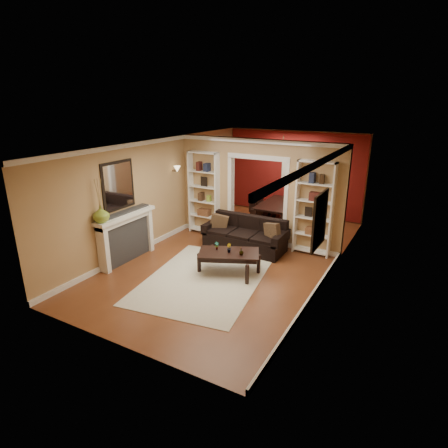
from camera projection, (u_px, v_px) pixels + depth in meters
The scene contains 30 objects.
floor at pixel (236, 255), 9.17m from camera, with size 8.00×8.00×0.00m, color brown.
ceiling at pixel (238, 144), 8.30m from camera, with size 8.00×8.00×0.00m, color white.
wall_back at pixel (294, 173), 12.04m from camera, with size 8.00×8.00×0.00m, color tan.
wall_front at pixel (110, 266), 5.43m from camera, with size 8.00×8.00×0.00m, color tan.
wall_left at pixel (161, 191), 9.78m from camera, with size 8.00×8.00×0.00m, color tan.
wall_right at pixel (334, 217), 7.70m from camera, with size 8.00×8.00×0.00m, color tan.
partition_wall at pixel (258, 192), 9.73m from camera, with size 4.50×0.15×2.70m, color tan.
red_back_panel at pixel (294, 175), 12.03m from camera, with size 4.44×0.04×2.64m, color maroon.
dining_window at pixel (294, 168), 11.92m from camera, with size 0.78×0.03×0.98m, color #8CA5CC.
area_rug at pixel (204, 279), 7.97m from camera, with size 2.29×3.21×0.01m, color beige.
sofa at pixel (245, 234), 9.41m from camera, with size 2.09×0.90×0.82m, color black.
pillow_left at pixel (219, 222), 9.67m from camera, with size 0.44×0.13×0.44m, color brown.
pillow_right at pixel (272, 231), 8.98m from camera, with size 0.46×0.13×0.46m, color brown.
coffee_table at pixel (229, 262), 8.19m from camera, with size 1.29×0.70×0.49m, color black.
plant_left at pixel (217, 246), 8.22m from camera, with size 0.09×0.06×0.18m, color #336626.
plant_center at pixel (229, 248), 8.08m from camera, with size 0.11×0.08×0.19m, color #336626.
plant_right at pixel (241, 251), 7.95m from camera, with size 0.10×0.10×0.17m, color #336626.
bookshelf_left at pixel (204, 193), 10.37m from camera, with size 0.90×0.30×2.30m, color white.
bookshelf_right at pixel (314, 209), 8.94m from camera, with size 0.90×0.30×2.30m, color white.
fireplace at pixel (127, 237), 8.71m from camera, with size 0.32×1.70×1.16m, color white.
vase at pixel (101, 214), 7.89m from camera, with size 0.34×0.34×0.36m, color olive.
mirror at pixel (118, 186), 8.38m from camera, with size 0.03×0.95×1.10m, color silver.
wall_sconce at pixel (175, 170), 10.03m from camera, with size 0.18×0.18×0.22m, color #FFE0A5.
framed_art at pixel (319, 220), 6.82m from camera, with size 0.04×0.85×1.05m, color black.
dining_table at pixel (280, 213), 11.42m from camera, with size 1.01×1.81×0.64m, color black.
dining_chair_nw at pixel (259, 210), 11.39m from camera, with size 0.42×0.42×0.85m, color black.
dining_chair_ne at pixel (294, 214), 10.87m from camera, with size 0.46×0.46×0.93m, color black.
dining_chair_sw at pixel (267, 204), 11.88m from camera, with size 0.46×0.46×0.93m, color black.
dining_chair_se at pixel (300, 211), 11.40m from camera, with size 0.37×0.37×0.75m, color black.
chandelier at pixel (280, 158), 10.75m from camera, with size 0.50×0.50×0.30m, color #342417.
Camera 1 is at (3.86, -7.51, 3.68)m, focal length 30.00 mm.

